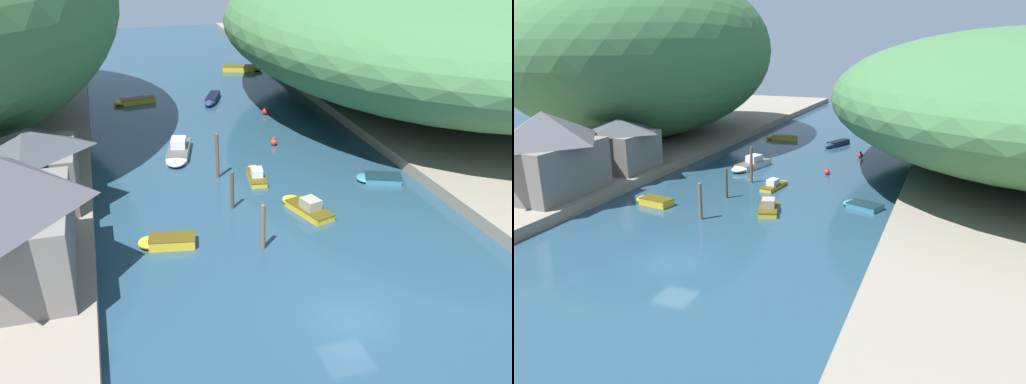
% 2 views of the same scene
% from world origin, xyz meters
% --- Properties ---
extents(water_surface, '(130.00, 130.00, 0.00)m').
position_xyz_m(water_surface, '(0.00, 30.00, 0.00)').
color(water_surface, '#234256').
rests_on(water_surface, ground).
extents(left_bank, '(22.00, 120.00, 0.95)m').
position_xyz_m(left_bank, '(-23.29, 30.00, 0.47)').
color(left_bank, gray).
rests_on(left_bank, ground).
extents(right_bank, '(22.00, 120.00, 0.95)m').
position_xyz_m(right_bank, '(23.29, 30.00, 0.47)').
color(right_bank, gray).
rests_on(right_bank, ground).
extents(hillside_left, '(32.42, 45.39, 23.04)m').
position_xyz_m(hillside_left, '(-24.39, 34.77, 12.47)').
color(hillside_left, '#3D6B3D').
rests_on(hillside_left, left_bank).
extents(waterfront_building, '(7.21, 9.19, 7.22)m').
position_xyz_m(waterfront_building, '(-16.55, 7.05, 4.69)').
color(waterfront_building, slate).
rests_on(waterfront_building, left_bank).
extents(boathouse_shed, '(6.60, 6.80, 5.25)m').
position_xyz_m(boathouse_shed, '(-16.09, 16.56, 3.66)').
color(boathouse_shed, slate).
rests_on(boathouse_shed, left_bank).
extents(right_bank_cottage, '(4.47, 6.82, 4.83)m').
position_xyz_m(right_bank_cottage, '(17.89, 35.70, 3.45)').
color(right_bank_cottage, gray).
rests_on(right_bank_cottage, right_bank).
extents(boat_moored_right, '(1.78, 4.32, 0.98)m').
position_xyz_m(boat_moored_right, '(0.29, 18.62, 0.29)').
color(boat_moored_right, gold).
rests_on(boat_moored_right, water_surface).
extents(boat_near_quay, '(5.77, 3.42, 0.70)m').
position_xyz_m(boat_near_quay, '(8.59, 54.25, 0.35)').
color(boat_near_quay, gold).
rests_on(boat_near_quay, water_surface).
extents(boat_far_upstream, '(4.83, 2.12, 0.59)m').
position_xyz_m(boat_far_upstream, '(-7.41, 42.25, 0.29)').
color(boat_far_upstream, gold).
rests_on(boat_far_upstream, water_surface).
extents(boat_cabin_cruiser, '(3.78, 2.03, 0.65)m').
position_xyz_m(boat_cabin_cruiser, '(-8.05, 9.93, 0.32)').
color(boat_cabin_cruiser, gold).
rests_on(boat_cabin_cruiser, water_surface).
extents(boat_small_dinghy, '(2.86, 4.92, 1.16)m').
position_xyz_m(boat_small_dinghy, '(2.07, 12.10, 0.35)').
color(boat_small_dinghy, gold).
rests_on(boat_small_dinghy, water_surface).
extents(boat_red_skiff, '(2.87, 5.06, 0.70)m').
position_xyz_m(boat_red_skiff, '(1.21, 40.34, 0.35)').
color(boat_red_skiff, navy).
rests_on(boat_red_skiff, water_surface).
extents(boat_white_cruiser, '(3.89, 2.92, 0.46)m').
position_xyz_m(boat_white_cruiser, '(9.32, 15.47, 0.23)').
color(boat_white_cruiser, teal).
rests_on(boat_white_cruiser, water_surface).
extents(boat_open_rowboat, '(3.13, 6.29, 1.41)m').
position_xyz_m(boat_open_rowboat, '(-4.96, 24.80, 0.44)').
color(boat_open_rowboat, silver).
rests_on(boat_open_rowboat, water_surface).
extents(mooring_post_nearest, '(0.30, 0.30, 3.08)m').
position_xyz_m(mooring_post_nearest, '(-2.24, 8.01, 1.55)').
color(mooring_post_nearest, brown).
rests_on(mooring_post_nearest, water_surface).
extents(mooring_post_second, '(0.26, 0.26, 2.83)m').
position_xyz_m(mooring_post_second, '(-2.75, 13.94, 1.42)').
color(mooring_post_second, '#4C3D2D').
rests_on(mooring_post_second, water_surface).
extents(mooring_post_middle, '(0.28, 0.28, 3.73)m').
position_xyz_m(mooring_post_middle, '(-2.60, 19.54, 1.88)').
color(mooring_post_middle, brown).
rests_on(mooring_post_middle, water_surface).
extents(channel_buoy_near, '(0.65, 0.65, 0.98)m').
position_xyz_m(channel_buoy_near, '(5.73, 34.35, 0.38)').
color(channel_buoy_near, red).
rests_on(channel_buoy_near, water_surface).
extents(channel_buoy_far, '(0.59, 0.59, 0.89)m').
position_xyz_m(channel_buoy_far, '(3.85, 25.25, 0.35)').
color(channel_buoy_far, red).
rests_on(channel_buoy_far, water_surface).
extents(person_on_quay, '(0.34, 0.43, 1.69)m').
position_xyz_m(person_on_quay, '(-13.90, 14.38, 1.93)').
color(person_on_quay, '#282D3D').
rests_on(person_on_quay, left_bank).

